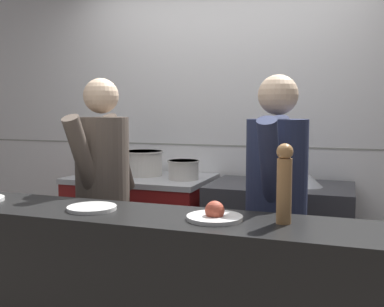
# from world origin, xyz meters

# --- Properties ---
(wall_back_tiled) EXTENTS (8.00, 0.06, 2.60)m
(wall_back_tiled) POSITION_xyz_m (0.00, 1.44, 1.30)
(wall_back_tiled) COLOR white
(wall_back_tiled) RESTS_ON ground_plane
(oven_range) EXTENTS (1.08, 0.71, 0.92)m
(oven_range) POSITION_xyz_m (-0.56, 1.03, 0.46)
(oven_range) COLOR maroon
(oven_range) RESTS_ON ground_plane
(prep_counter) EXTENTS (1.00, 0.65, 0.91)m
(prep_counter) POSITION_xyz_m (0.53, 1.03, 0.45)
(prep_counter) COLOR #38383D
(prep_counter) RESTS_ON ground_plane
(stock_pot) EXTENTS (0.30, 0.30, 0.20)m
(stock_pot) POSITION_xyz_m (-0.91, 1.01, 1.02)
(stock_pot) COLOR #B7BABF
(stock_pot) RESTS_ON oven_range
(sauce_pot) EXTENTS (0.32, 0.32, 0.20)m
(sauce_pot) POSITION_xyz_m (-0.57, 1.08, 1.02)
(sauce_pot) COLOR beige
(sauce_pot) RESTS_ON oven_range
(braising_pot) EXTENTS (0.24, 0.24, 0.14)m
(braising_pot) POSITION_xyz_m (-0.19, 0.99, 1.00)
(braising_pot) COLOR beige
(braising_pot) RESTS_ON oven_range
(mixing_bowl_steel) EXTENTS (0.23, 0.23, 0.10)m
(mixing_bowl_steel) POSITION_xyz_m (0.71, 1.01, 0.96)
(mixing_bowl_steel) COLOR #B7BABF
(mixing_bowl_steel) RESTS_ON prep_counter
(chefs_knife) EXTENTS (0.35, 0.22, 0.02)m
(chefs_knife) POSITION_xyz_m (0.51, 0.95, 0.92)
(chefs_knife) COLOR #B7BABF
(chefs_knife) RESTS_ON prep_counter
(plated_dish_appetiser) EXTENTS (0.24, 0.24, 0.02)m
(plated_dish_appetiser) POSITION_xyz_m (-0.18, -0.30, 0.97)
(plated_dish_appetiser) COLOR white
(plated_dish_appetiser) RESTS_ON pass_counter
(plated_dish_dessert) EXTENTS (0.25, 0.25, 0.09)m
(plated_dish_dessert) POSITION_xyz_m (0.44, -0.29, 0.98)
(plated_dish_dessert) COLOR white
(plated_dish_dessert) RESTS_ON pass_counter
(pepper_mill) EXTENTS (0.07, 0.07, 0.34)m
(pepper_mill) POSITION_xyz_m (0.73, -0.25, 1.14)
(pepper_mill) COLOR #AD7A47
(pepper_mill) RESTS_ON pass_counter
(chef_head_cook) EXTENTS (0.35, 0.71, 1.64)m
(chef_head_cook) POSITION_xyz_m (-0.46, 0.27, 0.91)
(chef_head_cook) COLOR black
(chef_head_cook) RESTS_ON ground_plane
(chef_sous) EXTENTS (0.34, 0.71, 1.63)m
(chef_sous) POSITION_xyz_m (0.62, 0.27, 0.91)
(chef_sous) COLOR black
(chef_sous) RESTS_ON ground_plane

